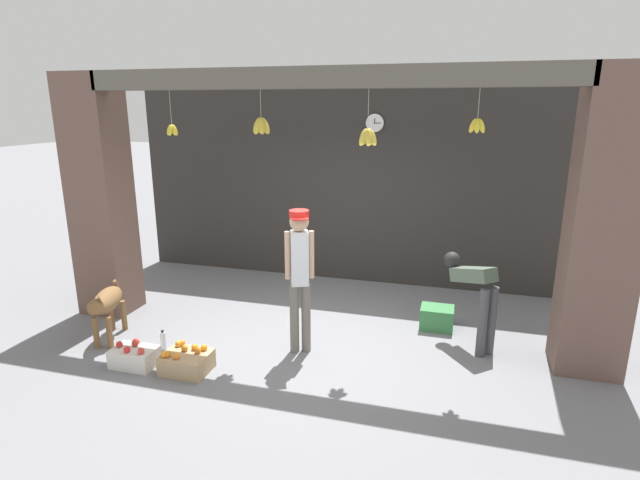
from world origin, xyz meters
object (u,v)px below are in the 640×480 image
(dog, at_px, (106,303))
(produce_box_green, at_px, (437,318))
(wall_clock, at_px, (375,123))
(fruit_crate_oranges, at_px, (186,361))
(water_bottle, at_px, (163,340))
(shopkeeper, at_px, (300,269))
(worker_stooping, at_px, (475,290))
(fruit_crate_apples, at_px, (134,357))

(dog, distance_m, produce_box_green, 4.29)
(wall_clock, bearing_deg, dog, -132.75)
(fruit_crate_oranges, distance_m, water_bottle, 0.67)
(fruit_crate_oranges, distance_m, wall_clock, 4.55)
(shopkeeper, bearing_deg, wall_clock, -120.25)
(fruit_crate_oranges, bearing_deg, water_bottle, 144.47)
(dog, xyz_separation_m, water_bottle, (0.80, -0.04, -0.38))
(shopkeeper, xyz_separation_m, fruit_crate_oranges, (-1.09, -0.80, -0.93))
(dog, relative_size, water_bottle, 3.86)
(worker_stooping, relative_size, water_bottle, 4.40)
(worker_stooping, distance_m, fruit_crate_oranges, 3.49)
(worker_stooping, height_order, fruit_crate_apples, worker_stooping)
(shopkeeper, bearing_deg, worker_stooping, 177.06)
(dog, bearing_deg, fruit_crate_oranges, 54.44)
(worker_stooping, xyz_separation_m, fruit_crate_apples, (-3.73, -1.55, -0.63))
(dog, bearing_deg, fruit_crate_apples, 37.72)
(fruit_crate_oranges, relative_size, water_bottle, 2.05)
(produce_box_green, relative_size, wall_clock, 1.45)
(produce_box_green, bearing_deg, dog, -159.58)
(worker_stooping, bearing_deg, fruit_crate_oranges, 164.29)
(dog, height_order, water_bottle, dog)
(shopkeeper, distance_m, worker_stooping, 2.14)
(shopkeeper, relative_size, fruit_crate_oranges, 3.41)
(fruit_crate_apples, bearing_deg, fruit_crate_oranges, 4.81)
(water_bottle, bearing_deg, shopkeeper, 14.16)
(dog, height_order, fruit_crate_apples, dog)
(dog, xyz_separation_m, worker_stooping, (4.44, 1.07, 0.24))
(water_bottle, xyz_separation_m, wall_clock, (2.03, 3.10, 2.52))
(worker_stooping, xyz_separation_m, water_bottle, (-3.64, -1.11, -0.62))
(dog, relative_size, worker_stooping, 0.88)
(worker_stooping, distance_m, fruit_crate_apples, 4.09)
(dog, xyz_separation_m, fruit_crate_apples, (0.71, -0.48, -0.38))
(fruit_crate_oranges, height_order, wall_clock, wall_clock)
(fruit_crate_apples, distance_m, produce_box_green, 3.84)
(worker_stooping, xyz_separation_m, produce_box_green, (-0.43, 0.42, -0.59))
(shopkeeper, distance_m, fruit_crate_oranges, 1.65)
(shopkeeper, distance_m, produce_box_green, 2.13)
(shopkeeper, height_order, water_bottle, shopkeeper)
(fruit_crate_oranges, bearing_deg, dog, 162.28)
(dog, xyz_separation_m, produce_box_green, (4.00, 1.49, -0.35))
(water_bottle, bearing_deg, fruit_crate_oranges, -35.53)
(fruit_crate_oranges, xyz_separation_m, water_bottle, (-0.55, 0.39, -0.00))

